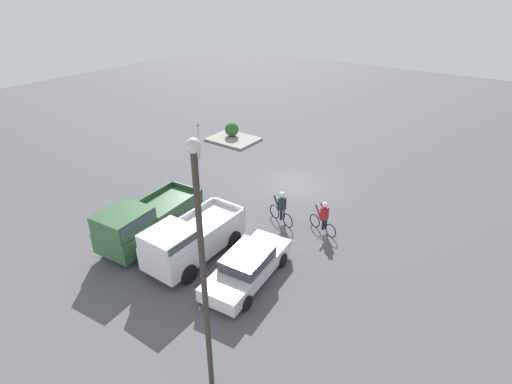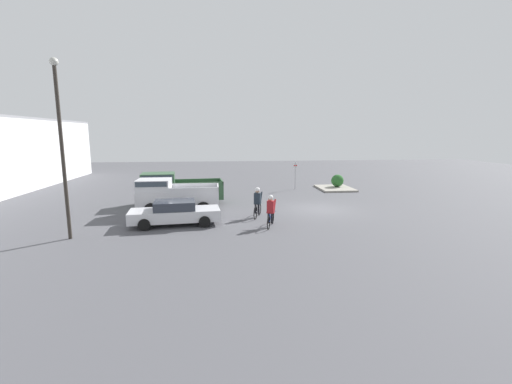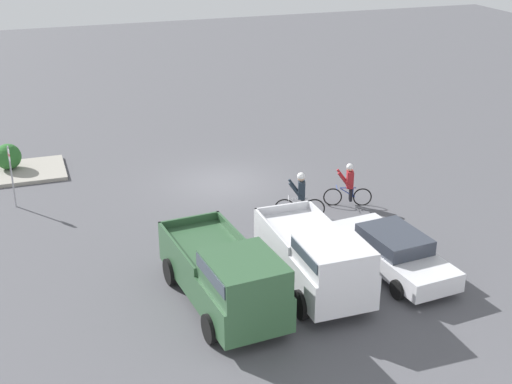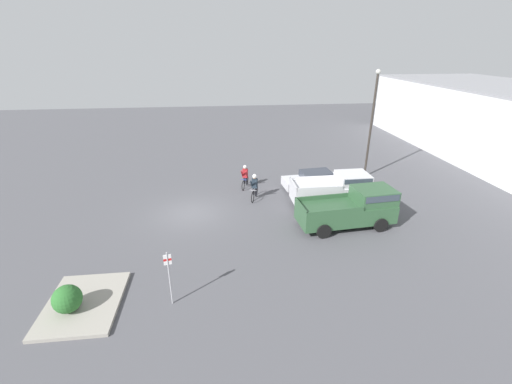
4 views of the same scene
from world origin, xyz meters
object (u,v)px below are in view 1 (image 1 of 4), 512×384
pickup_truck_1 (145,221)px  sedan_0 (248,266)px  pickup_truck_0 (190,239)px  shrub (232,129)px  cyclist_1 (324,217)px  cyclist_0 (282,207)px  fire_lane_sign (198,134)px  lamppost (202,263)px

pickup_truck_1 → sedan_0: bearing=-174.1°
pickup_truck_0 → shrub: (8.31, -13.26, -0.42)m
pickup_truck_0 → cyclist_1: 6.57m
shrub → cyclist_0: bearing=140.0°
pickup_truck_0 → fire_lane_sign: fire_lane_sign is taller
fire_lane_sign → shrub: (0.12, -3.86, -0.76)m
pickup_truck_0 → shrub: 15.65m
cyclist_0 → fire_lane_sign: fire_lane_sign is taller
pickup_truck_0 → lamppost: 7.22m
pickup_truck_1 → cyclist_1: (-6.45, -5.58, -0.28)m
sedan_0 → cyclist_1: (-0.89, -5.01, 0.19)m
cyclist_1 → shrub: bearing=-33.1°
sedan_0 → cyclist_1: cyclist_1 is taller
sedan_0 → cyclist_1: size_ratio=2.76×
pickup_truck_1 → fire_lane_sign: size_ratio=2.31×
sedan_0 → fire_lane_sign: bearing=-39.2°
fire_lane_sign → sedan_0: bearing=140.8°
pickup_truck_1 → shrub: bearing=-67.5°
cyclist_0 → shrub: size_ratio=1.64×
pickup_truck_0 → fire_lane_sign: (8.20, -9.39, 0.34)m
fire_lane_sign → cyclist_1: bearing=161.6°
cyclist_1 → fire_lane_sign: fire_lane_sign is taller
sedan_0 → fire_lane_sign: size_ratio=2.01×
pickup_truck_0 → lamppost: (-4.78, 4.12, 3.50)m
cyclist_0 → cyclist_1: (-2.14, -0.45, -0.06)m
fire_lane_sign → lamppost: 19.00m
pickup_truck_1 → lamppost: (-7.55, 3.97, 3.48)m
pickup_truck_1 → cyclist_1: bearing=-139.1°
cyclist_0 → sedan_0: bearing=105.3°
sedan_0 → pickup_truck_1: bearing=5.9°
cyclist_1 → pickup_truck_0: bearing=55.8°
fire_lane_sign → lamppost: bearing=133.9°
lamppost → pickup_truck_1: bearing=-27.7°
sedan_0 → shrub: size_ratio=4.46×
cyclist_1 → shrub: 14.33m
pickup_truck_1 → fire_lane_sign: 10.99m
fire_lane_sign → shrub: fire_lane_sign is taller
sedan_0 → cyclist_0: cyclist_0 is taller
sedan_0 → shrub: sedan_0 is taller
pickup_truck_1 → fire_lane_sign: (5.44, -9.54, 0.33)m
fire_lane_sign → lamppost: size_ratio=0.30×
pickup_truck_0 → shrub: bearing=-57.9°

